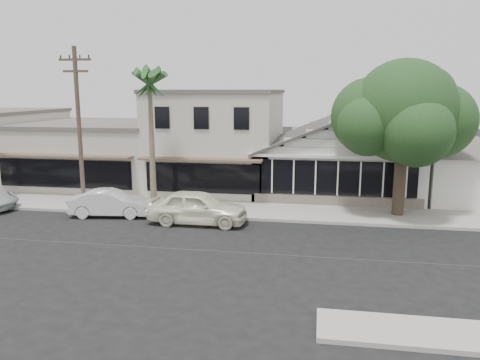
% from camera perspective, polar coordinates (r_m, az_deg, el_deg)
% --- Properties ---
extents(ground, '(140.00, 140.00, 0.00)m').
position_cam_1_polar(ground, '(19.98, -2.19, -8.72)').
color(ground, black).
rests_on(ground, ground).
extents(sidewalk_north, '(90.00, 3.50, 0.15)m').
position_cam_1_polar(sidewalk_north, '(28.62, -15.21, -2.90)').
color(sidewalk_north, '#9E9991').
rests_on(sidewalk_north, ground).
extents(corner_shop, '(10.40, 8.60, 5.10)m').
position_cam_1_polar(corner_shop, '(31.17, 11.64, 3.12)').
color(corner_shop, white).
rests_on(corner_shop, ground).
extents(side_cottage, '(6.00, 6.00, 3.00)m').
position_cam_1_polar(side_cottage, '(31.75, 26.57, 0.29)').
color(side_cottage, white).
rests_on(side_cottage, ground).
extents(row_building_near, '(8.00, 10.00, 6.50)m').
position_cam_1_polar(row_building_near, '(32.84, -2.51, 4.83)').
color(row_building_near, beige).
rests_on(row_building_near, ground).
extents(row_building_midnear, '(10.00, 10.00, 4.20)m').
position_cam_1_polar(row_building_midnear, '(35.96, -16.67, 3.07)').
color(row_building_midnear, beige).
rests_on(row_building_midnear, ground).
extents(utility_pole, '(1.80, 0.24, 9.00)m').
position_cam_1_polar(utility_pole, '(26.99, -19.03, 6.23)').
color(utility_pole, brown).
rests_on(utility_pole, ground).
extents(car_0, '(5.08, 2.08, 1.72)m').
position_cam_1_polar(car_0, '(23.90, -5.20, -3.31)').
color(car_0, white).
rests_on(car_0, ground).
extents(car_1, '(4.53, 2.10, 1.44)m').
position_cam_1_polar(car_1, '(26.19, -15.49, -2.73)').
color(car_1, silver).
rests_on(car_1, ground).
extents(shade_tree, '(7.51, 6.79, 8.33)m').
position_cam_1_polar(shade_tree, '(26.00, 19.12, 7.60)').
color(shade_tree, '#45352A').
rests_on(shade_tree, ground).
extents(palm_east, '(2.76, 2.76, 8.35)m').
position_cam_1_polar(palm_east, '(26.46, -10.96, 11.66)').
color(palm_east, '#726651').
rests_on(palm_east, ground).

